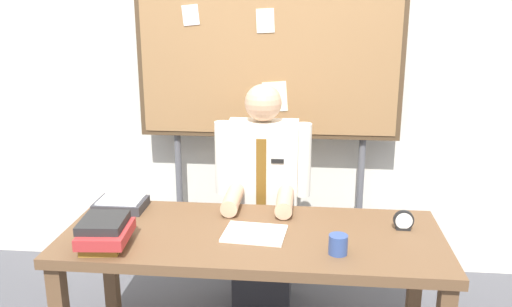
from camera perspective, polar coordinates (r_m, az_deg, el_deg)
The scene contains 9 objects.
back_wall at distance 3.56m, azimuth 1.59°, elevation 8.54°, with size 6.40×0.08×2.70m, color silver.
desk at distance 2.66m, azimuth -0.38°, elevation -10.02°, with size 1.83×0.75×0.72m.
person at distance 3.18m, azimuth 0.71°, elevation -5.78°, with size 0.55×0.56×1.36m.
bulletin_board at distance 3.35m, azimuth 1.33°, elevation 9.82°, with size 1.64×0.09×1.98m.
book_stack at distance 2.56m, azimuth -15.72°, elevation -8.06°, with size 0.24×0.29×0.13m.
open_notebook at distance 2.61m, azimuth -0.15°, elevation -8.45°, with size 0.29×0.23×0.01m, color white.
desk_clock at distance 2.74m, azimuth 15.34°, elevation -6.91°, with size 0.10×0.04×0.10m.
coffee_mug at distance 2.43m, azimuth 8.68°, elevation -9.49°, with size 0.08×0.08×0.09m, color #334C8C.
paper_tray at distance 2.99m, azimuth -14.09°, elevation -5.23°, with size 0.26×0.20×0.06m.
Camera 1 is at (0.26, -2.38, 1.80)m, focal length 37.81 mm.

